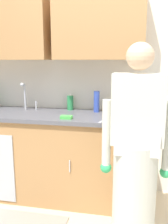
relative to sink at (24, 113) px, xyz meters
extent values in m
cube|color=silver|center=(0.86, 0.34, 0.42)|extent=(4.80, 0.10, 2.70)
cube|color=#B27F4C|center=(-0.18, 0.12, 0.92)|extent=(0.91, 0.34, 0.70)
cube|color=#B27F4C|center=(0.81, 0.12, 0.92)|extent=(0.91, 0.34, 0.70)
cube|color=#B27F4C|center=(0.31, -0.01, -0.48)|extent=(1.90, 0.60, 0.90)
cylinder|color=silver|center=(0.60, -0.32, -0.43)|extent=(0.01, 0.01, 0.12)
cylinder|color=silver|center=(1.02, -0.32, -0.43)|extent=(0.01, 0.01, 0.12)
cube|color=#595960|center=(0.31, -0.01, -0.01)|extent=(1.96, 0.66, 0.04)
cube|color=#B7BABF|center=(0.00, -0.01, -0.01)|extent=(0.50, 0.36, 0.03)
cylinder|color=#B7BABF|center=(-0.04, 0.14, 0.16)|extent=(0.02, 0.02, 0.30)
sphere|color=#B7BABF|center=(-0.04, 0.08, 0.30)|extent=(0.04, 0.04, 0.04)
cylinder|color=#B7BABF|center=(0.09, 0.14, 0.06)|extent=(0.02, 0.02, 0.10)
cylinder|color=beige|center=(1.21, -0.64, -0.49)|extent=(0.34, 0.34, 0.88)
cube|color=beige|center=(1.21, -0.64, 0.21)|extent=(0.38, 0.22, 0.52)
sphere|color=#E2B78E|center=(1.21, -0.64, 0.59)|extent=(0.20, 0.20, 0.20)
cube|color=white|center=(1.21, -0.76, -0.03)|extent=(0.32, 0.04, 0.16)
cylinder|color=beige|center=(0.98, -0.62, 0.00)|extent=(0.07, 0.07, 0.55)
sphere|color=#33B266|center=(0.98, -0.62, -0.28)|extent=(0.09, 0.09, 0.09)
cylinder|color=beige|center=(1.44, -0.62, 0.00)|extent=(0.07, 0.07, 0.55)
sphere|color=#33B266|center=(1.44, -0.62, -0.28)|extent=(0.09, 0.09, 0.09)
cylinder|color=#D8D14C|center=(0.98, 0.18, 0.10)|extent=(0.08, 0.08, 0.18)
cylinder|color=#2D8C4C|center=(0.47, 0.22, 0.10)|extent=(0.07, 0.07, 0.16)
cylinder|color=#334CB2|center=(0.78, 0.15, 0.13)|extent=(0.06, 0.06, 0.23)
cube|color=silver|center=(0.91, -0.21, 0.02)|extent=(0.09, 0.24, 0.01)
cube|color=#4CBF4C|center=(0.54, -0.22, 0.03)|extent=(0.11, 0.07, 0.03)
camera|label=1|loc=(1.17, -2.48, 0.56)|focal=39.88mm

